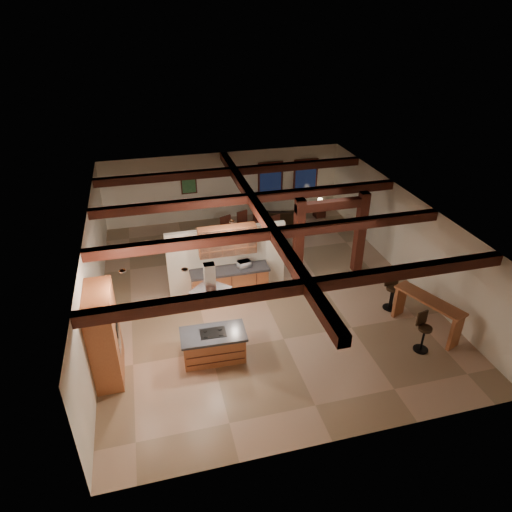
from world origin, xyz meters
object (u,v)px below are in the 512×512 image
Objects in this scene: kitchen_island at (214,345)px; bar_counter at (428,309)px; dining_table at (250,238)px; sofa at (281,215)px.

bar_counter reaches higher than kitchen_island.
dining_table is at bearing 120.28° from bar_counter.
kitchen_island is at bearing 77.93° from sofa.
bar_counter reaches higher than dining_table.
sofa is at bearing 102.51° from bar_counter.
dining_table reaches higher than sofa.
dining_table is 2.64m from sofa.
bar_counter is at bearing -3.38° from kitchen_island.
dining_table is (2.43, 5.84, -0.07)m from kitchen_island.
bar_counter is (1.80, -8.10, 0.45)m from sofa.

